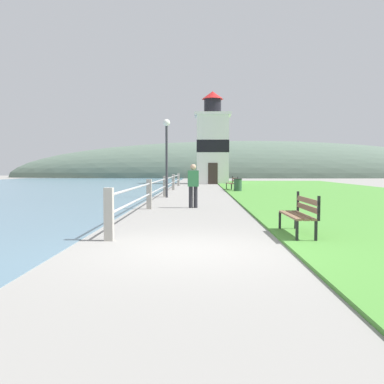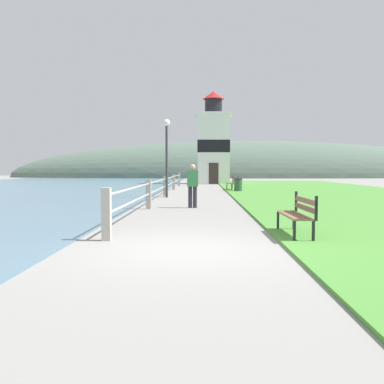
{
  "view_description": "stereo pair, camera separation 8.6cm",
  "coord_description": "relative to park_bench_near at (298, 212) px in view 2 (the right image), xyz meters",
  "views": [
    {
      "loc": [
        0.18,
        -7.64,
        1.48
      ],
      "look_at": [
        -0.25,
        13.65,
        0.3
      ],
      "focal_mm": 40.0,
      "sensor_mm": 36.0,
      "label": 1
    },
    {
      "loc": [
        0.27,
        -7.63,
        1.48
      ],
      "look_at": [
        -0.25,
        13.65,
        0.3
      ],
      "focal_mm": 40.0,
      "sensor_mm": 36.0,
      "label": 2
    }
  ],
  "objects": [
    {
      "name": "distant_hillside",
      "position": [
        5.67,
        61.75,
        -0.54
      ],
      "size": [
        80.0,
        16.0,
        12.0
      ],
      "color": "#566B5B",
      "rests_on": "ground_plane"
    },
    {
      "name": "trash_bin",
      "position": [
        0.19,
        17.73,
        -0.11
      ],
      "size": [
        0.54,
        0.54,
        0.84
      ],
      "color": "#2D5138",
      "rests_on": "ground_plane"
    },
    {
      "name": "lamp_post",
      "position": [
        -3.87,
        12.45,
        2.2
      ],
      "size": [
        0.36,
        0.36,
        3.96
      ],
      "color": "#333338",
      "rests_on": "ground_plane"
    },
    {
      "name": "person_strolling",
      "position": [
        -2.43,
        6.77,
        0.35
      ],
      "size": [
        0.42,
        0.26,
        1.64
      ],
      "rotation": [
        0.0,
        0.0,
        1.67
      ],
      "color": "#28282D",
      "rests_on": "ground_plane"
    },
    {
      "name": "grass_verge",
      "position": [
        5.46,
        15.1,
        -0.51
      ],
      "size": [
        12.0,
        49.97,
        0.06
      ],
      "color": "#4C8E38",
      "rests_on": "ground_plane"
    },
    {
      "name": "lighthouse",
      "position": [
        -1.01,
        32.37,
        3.29
      ],
      "size": [
        3.46,
        3.46,
        8.89
      ],
      "color": "white",
      "rests_on": "ground_plane"
    },
    {
      "name": "ground_plane",
      "position": [
        -2.33,
        -1.56,
        -0.54
      ],
      "size": [
        160.0,
        160.0,
        0.0
      ],
      "primitive_type": "plane",
      "color": "gray"
    },
    {
      "name": "park_bench_midway",
      "position": [
        0.02,
        19.62,
        0.0
      ],
      "size": [
        0.69,
        1.81,
        0.94
      ],
      "rotation": [
        0.0,
        0.0,
        3.27
      ],
      "color": "brown",
      "rests_on": "ground_plane"
    },
    {
      "name": "park_bench_near",
      "position": [
        0.0,
        0.0,
        0.0
      ],
      "size": [
        0.5,
        1.74,
        0.94
      ],
      "rotation": [
        0.0,
        0.0,
        3.16
      ],
      "color": "brown",
      "rests_on": "ground_plane"
    },
    {
      "name": "seawall_railing",
      "position": [
        -4.02,
        13.1,
        0.11
      ],
      "size": [
        0.18,
        27.49,
        1.08
      ],
      "color": "#A8A399",
      "rests_on": "ground_plane"
    }
  ]
}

